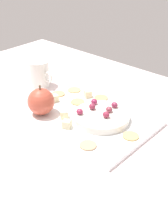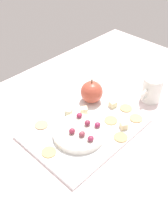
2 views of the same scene
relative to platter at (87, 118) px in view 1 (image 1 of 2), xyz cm
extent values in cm
cube|color=silver|center=(4.68, 0.14, -3.07)|extent=(124.91, 84.24, 4.87)
cube|color=white|center=(0.00, 0.00, 0.00)|extent=(36.71, 26.24, 1.27)
cylinder|color=silver|center=(-4.36, -1.19, 1.61)|extent=(15.65, 15.65, 1.95)
sphere|color=#B94B37|center=(10.62, 7.55, 4.48)|extent=(7.69, 7.69, 7.69)
cylinder|color=brown|center=(10.62, 7.55, 8.93)|extent=(0.50, 0.50, 1.20)
cube|color=beige|center=(7.48, -8.93, 1.71)|extent=(2.94, 2.94, 2.15)
cube|color=beige|center=(4.18, 4.91, 1.71)|extent=(3.02, 3.02, 2.15)
cube|color=beige|center=(13.23, -0.11, 1.71)|extent=(2.54, 2.54, 2.15)
cube|color=beige|center=(0.01, 7.98, 1.71)|extent=(2.88, 2.88, 2.15)
cylinder|color=tan|center=(-15.07, -0.07, 0.83)|extent=(4.19, 4.19, 0.40)
cylinder|color=tan|center=(-9.57, 10.37, 0.83)|extent=(4.19, 4.19, 0.40)
cylinder|color=tan|center=(3.63, -10.86, 0.83)|extent=(4.19, 4.19, 0.40)
cylinder|color=tan|center=(15.58, -3.78, 0.83)|extent=(4.19, 4.19, 0.40)
cylinder|color=tan|center=(13.74, -9.24, 0.83)|extent=(4.19, 4.19, 0.40)
cylinder|color=tan|center=(7.32, -4.05, 0.83)|extent=(4.19, 4.19, 0.40)
ellipsoid|color=#892B48|center=(-4.84, -6.39, 3.40)|extent=(1.92, 1.72, 1.62)
ellipsoid|color=#8B2B44|center=(-0.83, -1.31, 3.47)|extent=(1.92, 1.72, 1.77)
ellipsoid|color=maroon|center=(-6.50, -0.46, 3.47)|extent=(1.92, 1.72, 1.77)
ellipsoid|color=#8C3947|center=(-5.26, -3.36, 3.39)|extent=(1.92, 1.72, 1.60)
ellipsoid|color=#982848|center=(-0.01, 2.99, 3.37)|extent=(1.92, 1.72, 1.57)
ellipsoid|color=#90274C|center=(0.72, -4.01, 3.38)|extent=(1.92, 1.72, 1.58)
cylinder|color=silver|center=(27.16, -6.02, 3.86)|extent=(6.81, 6.81, 8.98)
torus|color=silver|center=(22.55, -6.00, 3.86)|extent=(4.00, 0.81, 4.00)
camera|label=1|loc=(-48.51, 55.11, 45.49)|focal=48.59mm
camera|label=2|loc=(-42.22, -39.94, 56.72)|focal=41.21mm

